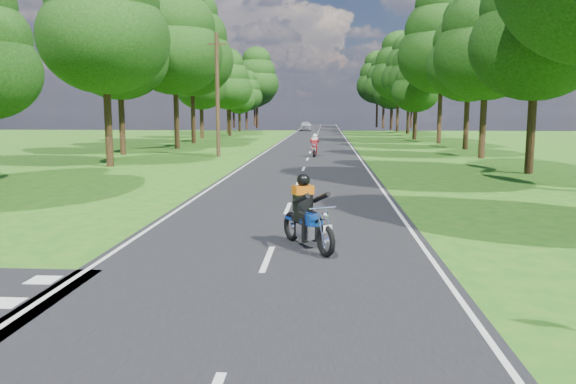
{
  "coord_description": "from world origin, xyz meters",
  "views": [
    {
      "loc": [
        1.16,
        -8.95,
        2.96
      ],
      "look_at": [
        0.28,
        4.0,
        1.1
      ],
      "focal_mm": 35.0,
      "sensor_mm": 36.0,
      "label": 1
    }
  ],
  "objects": [
    {
      "name": "distant_car",
      "position": [
        -2.04,
        78.12,
        0.77
      ],
      "size": [
        1.97,
        4.49,
        1.51
      ],
      "primitive_type": "imported",
      "rotation": [
        0.0,
        0.0,
        0.04
      ],
      "color": "#BBBDC2",
      "rests_on": "main_road"
    },
    {
      "name": "main_road",
      "position": [
        0.0,
        50.0,
        0.01
      ],
      "size": [
        7.0,
        140.0,
        0.02
      ],
      "primitive_type": "cube",
      "color": "black",
      "rests_on": "ground"
    },
    {
      "name": "road_markings",
      "position": [
        -0.14,
        48.13,
        0.02
      ],
      "size": [
        7.4,
        140.0,
        0.01
      ],
      "color": "silver",
      "rests_on": "main_road"
    },
    {
      "name": "rider_far_red",
      "position": [
        0.4,
        28.07,
        0.77
      ],
      "size": [
        0.64,
        1.82,
        1.5
      ],
      "primitive_type": null,
      "rotation": [
        0.0,
        0.0,
        -0.02
      ],
      "color": "#AE0D0D",
      "rests_on": "main_road"
    },
    {
      "name": "treeline",
      "position": [
        1.43,
        60.06,
        8.25
      ],
      "size": [
        40.0,
        115.35,
        14.78
      ],
      "color": "black",
      "rests_on": "ground"
    },
    {
      "name": "ground",
      "position": [
        0.0,
        0.0,
        0.0
      ],
      "size": [
        160.0,
        160.0,
        0.0
      ],
      "primitive_type": "plane",
      "color": "#226016",
      "rests_on": "ground"
    },
    {
      "name": "rider_near_blue",
      "position": [
        0.78,
        2.96,
        0.83
      ],
      "size": [
        1.51,
        2.01,
        1.62
      ],
      "primitive_type": null,
      "rotation": [
        0.0,
        0.0,
        0.51
      ],
      "color": "#0E399C",
      "rests_on": "main_road"
    },
    {
      "name": "telegraph_pole",
      "position": [
        -6.0,
        28.0,
        4.07
      ],
      "size": [
        1.2,
        0.26,
        8.0
      ],
      "color": "#382616",
      "rests_on": "ground"
    }
  ]
}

